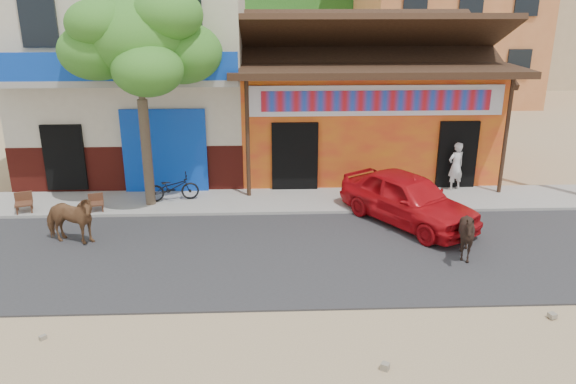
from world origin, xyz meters
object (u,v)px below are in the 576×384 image
(cow_dark, at_px, (467,235))
(cafe_chair_left, at_px, (22,195))
(tree, at_px, (142,100))
(cafe_chair_right, at_px, (95,196))
(red_car, at_px, (408,198))
(cow_tan, at_px, (70,219))
(pedestrian, at_px, (456,166))
(scooter, at_px, (172,187))

(cow_dark, height_order, cafe_chair_left, cow_dark)
(tree, distance_m, cafe_chair_left, 4.23)
(cafe_chair_left, distance_m, cafe_chair_right, 1.97)
(red_car, relative_size, cafe_chair_right, 4.67)
(cow_tan, xyz_separation_m, cafe_chair_right, (0.04, 1.99, -0.12))
(cow_tan, height_order, cafe_chair_left, cow_tan)
(tree, xyz_separation_m, cow_dark, (7.86, -3.74, -2.48))
(pedestrian, bearing_deg, cow_dark, 53.33)
(cow_tan, distance_m, pedestrian, 11.08)
(pedestrian, bearing_deg, cow_tan, -3.94)
(cow_tan, distance_m, cafe_chair_left, 2.77)
(tree, height_order, cow_tan, tree)
(cow_dark, height_order, scooter, cow_dark)
(cafe_chair_left, bearing_deg, scooter, -8.88)
(scooter, relative_size, pedestrian, 1.02)
(tree, xyz_separation_m, pedestrian, (9.10, 0.90, -2.26))
(cow_dark, distance_m, cafe_chair_right, 9.82)
(cow_tan, distance_m, red_car, 8.55)
(pedestrian, bearing_deg, red_car, 27.75)
(cow_dark, relative_size, cafe_chair_right, 1.39)
(cow_dark, bearing_deg, red_car, 169.00)
(cow_tan, bearing_deg, tree, -15.74)
(tree, height_order, pedestrian, tree)
(cafe_chair_right, bearing_deg, pedestrian, -7.57)
(cafe_chair_right, bearing_deg, red_car, -21.94)
(cow_dark, distance_m, scooter, 8.29)
(cafe_chair_left, bearing_deg, cow_dark, -35.68)
(cow_tan, relative_size, cow_dark, 1.24)
(tree, height_order, cafe_chair_left, tree)
(tree, bearing_deg, cafe_chair_right, -160.35)
(cow_dark, relative_size, pedestrian, 0.80)
(cow_dark, relative_size, cafe_chair_left, 1.21)
(cafe_chair_left, bearing_deg, tree, -11.13)
(cafe_chair_left, xyz_separation_m, cafe_chair_right, (1.97, 0.00, -0.06))
(scooter, xyz_separation_m, cafe_chair_left, (-3.97, -0.75, 0.09))
(pedestrian, height_order, cafe_chair_left, pedestrian)
(red_car, bearing_deg, tree, 134.16)
(tree, distance_m, cow_tan, 3.78)
(tree, relative_size, cafe_chair_right, 7.01)
(scooter, bearing_deg, tree, 100.76)
(red_car, distance_m, cafe_chair_left, 10.46)
(cow_dark, bearing_deg, tree, -146.50)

